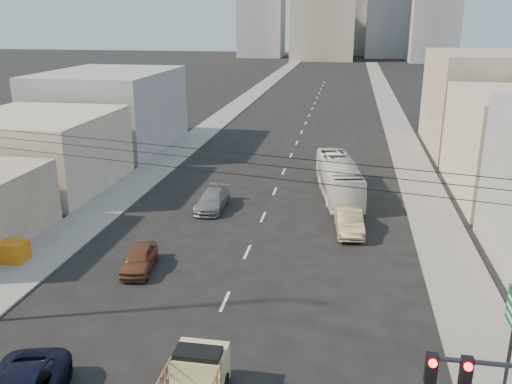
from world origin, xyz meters
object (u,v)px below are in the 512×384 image
(city_bus, at_px, (339,178))
(crate_stack, at_px, (11,251))
(flatbed_pickup, at_px, (192,384))
(sedan_grey, at_px, (212,200))
(sedan_brown, at_px, (139,259))
(sedan_tan, at_px, (349,221))

(city_bus, height_order, crate_stack, city_bus)
(flatbed_pickup, distance_m, crate_stack, 16.96)
(flatbed_pickup, bearing_deg, crate_stack, 143.42)
(flatbed_pickup, relative_size, sedan_grey, 0.95)
(city_bus, relative_size, sedan_brown, 2.69)
(sedan_tan, distance_m, crate_stack, 20.51)
(sedan_brown, bearing_deg, crate_stack, 174.05)
(sedan_grey, xyz_separation_m, crate_stack, (-9.08, -10.74, 0.01))
(sedan_grey, height_order, crate_stack, sedan_grey)
(sedan_brown, bearing_deg, city_bus, 46.84)
(sedan_tan, height_order, sedan_grey, sedan_tan)
(city_bus, relative_size, sedan_tan, 2.23)
(sedan_brown, bearing_deg, sedan_tan, 25.29)
(sedan_brown, height_order, sedan_tan, sedan_tan)
(flatbed_pickup, bearing_deg, city_bus, 80.20)
(sedan_brown, relative_size, sedan_tan, 0.83)
(city_bus, bearing_deg, sedan_tan, -92.54)
(sedan_tan, height_order, crate_stack, sedan_tan)
(crate_stack, bearing_deg, sedan_grey, 49.78)
(sedan_brown, distance_m, sedan_tan, 13.66)
(flatbed_pickup, relative_size, crate_stack, 2.45)
(city_bus, height_order, sedan_tan, city_bus)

